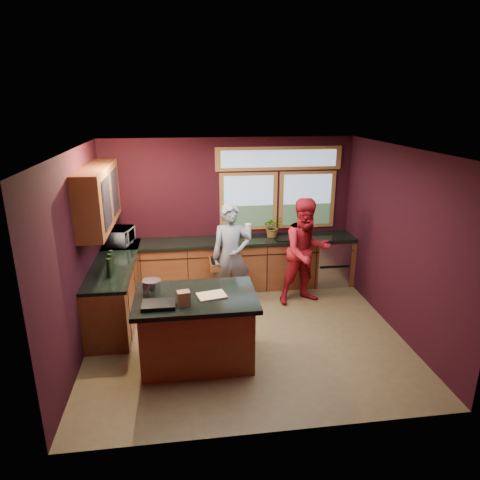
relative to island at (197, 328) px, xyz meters
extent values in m
plane|color=brown|center=(0.73, 0.57, -0.48)|extent=(4.50, 4.50, 0.00)
cube|color=black|center=(0.73, 2.57, 0.87)|extent=(4.50, 0.02, 2.70)
cube|color=black|center=(0.73, -1.43, 0.87)|extent=(4.50, 0.02, 2.70)
cube|color=black|center=(-1.52, 0.57, 0.87)|extent=(0.02, 4.00, 2.70)
cube|color=black|center=(2.98, 0.57, 0.87)|extent=(0.02, 4.00, 2.70)
cube|color=silver|center=(0.73, 0.57, 2.22)|extent=(4.50, 4.00, 0.02)
cube|color=#7B91AB|center=(1.08, 2.56, 1.07)|extent=(1.06, 0.02, 1.06)
cube|color=#7B91AB|center=(2.18, 2.56, 1.07)|extent=(1.06, 0.02, 1.06)
cube|color=brown|center=(1.63, 2.56, 1.84)|extent=(2.30, 0.02, 0.42)
cube|color=maroon|center=(-1.34, 1.42, 1.47)|extent=(0.36, 1.80, 0.90)
cube|color=maroon|center=(0.73, 2.27, -0.04)|extent=(4.50, 0.60, 0.88)
cube|color=black|center=(0.73, 2.26, 0.43)|extent=(4.50, 0.64, 0.05)
cube|color=#B7B7BC|center=(2.58, 2.25, -0.05)|extent=(0.60, 0.58, 0.85)
cube|color=black|center=(1.83, 2.23, 0.43)|extent=(0.66, 0.46, 0.05)
cube|color=maroon|center=(-1.22, 1.42, -0.04)|extent=(0.60, 2.30, 0.88)
cube|color=black|center=(-1.21, 1.42, 0.43)|extent=(0.64, 2.30, 0.05)
cube|color=maroon|center=(0.00, 0.00, -0.04)|extent=(1.40, 0.90, 0.88)
cube|color=black|center=(0.00, 0.00, 0.44)|extent=(1.55, 1.05, 0.06)
imported|color=slate|center=(0.64, 1.59, 0.39)|extent=(0.65, 0.44, 1.74)
imported|color=maroon|center=(1.89, 1.52, 0.43)|extent=(1.00, 0.85, 1.81)
imported|color=#999999|center=(-1.19, 2.27, 0.59)|extent=(0.45, 0.57, 0.28)
imported|color=#999999|center=(1.49, 2.32, 0.65)|extent=(0.35, 0.30, 0.39)
cylinder|color=silver|center=(1.02, 2.27, 0.59)|extent=(0.12, 0.12, 0.28)
cube|color=tan|center=(0.20, -0.05, 0.48)|extent=(0.40, 0.32, 0.02)
cylinder|color=#BDBCC2|center=(-0.55, 0.15, 0.56)|extent=(0.24, 0.24, 0.18)
cube|color=brown|center=(-0.15, -0.25, 0.56)|extent=(0.17, 0.14, 0.18)
cube|color=black|center=(-0.45, -0.25, 0.49)|extent=(0.40, 0.29, 0.05)
camera|label=1|loc=(-0.11, -4.97, 2.82)|focal=32.00mm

